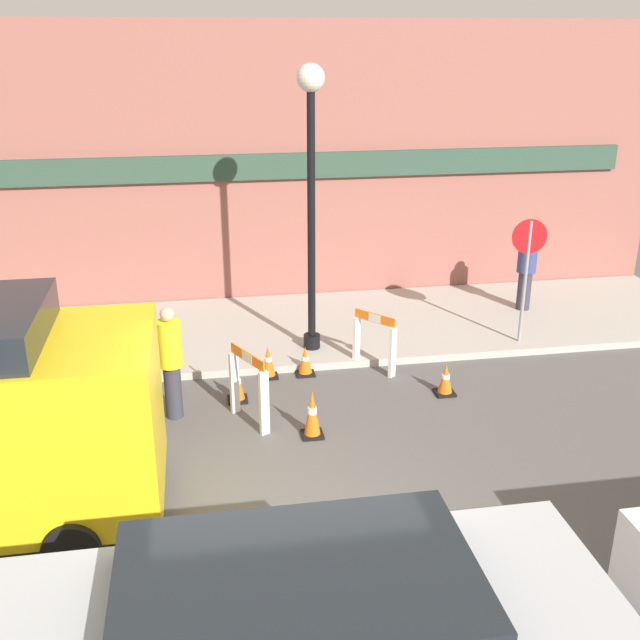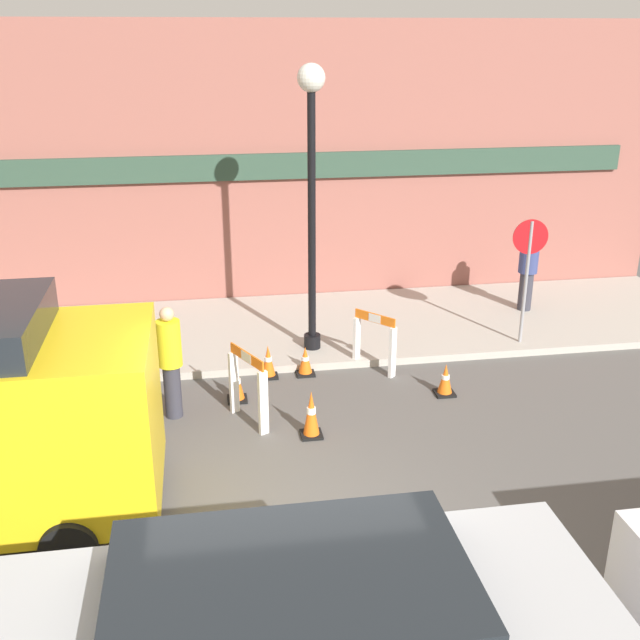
% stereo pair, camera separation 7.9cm
% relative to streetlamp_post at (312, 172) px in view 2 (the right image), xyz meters
% --- Properties ---
extents(ground_plane, '(60.00, 60.00, 0.00)m').
position_rel_streetlamp_post_xyz_m(ground_plane, '(-1.17, -5.19, -3.17)').
color(ground_plane, '#565451').
extents(sidewalk_slab, '(18.00, 3.55, 0.13)m').
position_rel_streetlamp_post_xyz_m(sidewalk_slab, '(-1.17, 1.09, -3.10)').
color(sidewalk_slab, '#ADA89E').
rests_on(sidewalk_slab, ground_plane).
extents(storefront_facade, '(18.00, 0.22, 5.50)m').
position_rel_streetlamp_post_xyz_m(storefront_facade, '(-1.17, 2.93, -0.41)').
color(storefront_facade, '#93564C').
rests_on(storefront_facade, ground_plane).
extents(streetlamp_post, '(0.44, 0.44, 4.69)m').
position_rel_streetlamp_post_xyz_m(streetlamp_post, '(0.00, 0.00, 0.00)').
color(streetlamp_post, black).
rests_on(streetlamp_post, sidewalk_slab).
extents(stop_sign, '(0.60, 0.09, 2.21)m').
position_rel_streetlamp_post_xyz_m(stop_sign, '(3.67, -0.32, -1.56)').
color(stop_sign, gray).
rests_on(stop_sign, sidewalk_slab).
extents(barricade_0, '(0.61, 0.68, 1.01)m').
position_rel_streetlamp_post_xyz_m(barricade_0, '(0.90, -0.84, -2.63)').
color(barricade_0, white).
rests_on(barricade_0, ground_plane).
extents(barricade_1, '(0.51, 0.83, 1.10)m').
position_rel_streetlamp_post_xyz_m(barricade_1, '(-1.26, -2.26, -2.57)').
color(barricade_1, white).
rests_on(barricade_1, ground_plane).
extents(traffic_cone_0, '(0.30, 0.30, 0.69)m').
position_rel_streetlamp_post_xyz_m(traffic_cone_0, '(-0.44, -2.79, -2.83)').
color(traffic_cone_0, black).
rests_on(traffic_cone_0, ground_plane).
extents(traffic_cone_1, '(0.30, 0.30, 0.49)m').
position_rel_streetlamp_post_xyz_m(traffic_cone_1, '(-0.24, -0.79, -2.93)').
color(traffic_cone_1, black).
rests_on(traffic_cone_1, ground_plane).
extents(traffic_cone_2, '(0.30, 0.30, 0.51)m').
position_rel_streetlamp_post_xyz_m(traffic_cone_2, '(1.79, -1.86, -2.92)').
color(traffic_cone_2, black).
rests_on(traffic_cone_2, ground_plane).
extents(traffic_cone_3, '(0.30, 0.30, 0.56)m').
position_rel_streetlamp_post_xyz_m(traffic_cone_3, '(-1.39, -1.54, -2.90)').
color(traffic_cone_3, black).
rests_on(traffic_cone_3, ground_plane).
extents(traffic_cone_4, '(0.30, 0.30, 0.55)m').
position_rel_streetlamp_post_xyz_m(traffic_cone_4, '(-0.84, -0.79, -2.90)').
color(traffic_cone_4, black).
rests_on(traffic_cone_4, ground_plane).
extents(person_worker, '(0.40, 0.40, 1.70)m').
position_rel_streetlamp_post_xyz_m(person_worker, '(-2.33, -1.89, -2.26)').
color(person_worker, '#33333D').
rests_on(person_worker, ground_plane).
extents(person_pedestrian, '(0.51, 0.51, 1.61)m').
position_rel_streetlamp_post_xyz_m(person_pedestrian, '(4.42, 1.23, -2.18)').
color(person_pedestrian, '#33333D').
rests_on(person_pedestrian, sidewalk_slab).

